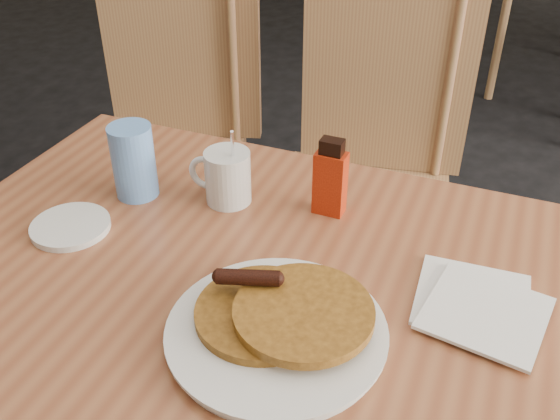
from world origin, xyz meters
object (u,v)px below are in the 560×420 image
object	(u,v)px
pancake_plate	(278,325)
blue_tumbler	(134,161)
chair_main_far	(373,152)
syrup_bottle	(330,179)
main_table	(277,306)
chair_wall_extra	(170,119)
coffee_mug	(226,176)

from	to	relation	value
pancake_plate	blue_tumbler	world-z (taller)	blue_tumbler
chair_main_far	syrup_bottle	bearing A→B (deg)	-94.83
main_table	chair_wall_extra	world-z (taller)	chair_wall_extra
chair_wall_extra	syrup_bottle	size ratio (longest dim) A/B	6.76
chair_wall_extra	coffee_mug	bearing A→B (deg)	-66.18
chair_main_far	chair_wall_extra	xyz separation A→B (m)	(-0.60, -0.02, 0.00)
coffee_mug	syrup_bottle	bearing A→B (deg)	12.98
main_table	coffee_mug	size ratio (longest dim) A/B	8.31
chair_main_far	coffee_mug	bearing A→B (deg)	-114.04
main_table	blue_tumbler	world-z (taller)	blue_tumbler
chair_wall_extra	coffee_mug	xyz separation A→B (m)	(0.43, -0.55, 0.20)
chair_wall_extra	coffee_mug	world-z (taller)	chair_wall_extra
chair_wall_extra	syrup_bottle	bearing A→B (deg)	-54.21
chair_main_far	chair_wall_extra	size ratio (longest dim) A/B	0.99
chair_main_far	syrup_bottle	xyz separation A→B (m)	(0.02, -0.53, 0.22)
chair_wall_extra	pancake_plate	distance (m)	1.07
syrup_bottle	main_table	bearing A→B (deg)	-91.18
main_table	syrup_bottle	size ratio (longest dim) A/B	8.99
main_table	blue_tumbler	distance (m)	0.40
pancake_plate	coffee_mug	size ratio (longest dim) A/B	1.97
chair_main_far	coffee_mug	distance (m)	0.62
main_table	syrup_bottle	distance (m)	0.26
chair_main_far	coffee_mug	size ratio (longest dim) A/B	6.20
coffee_mug	blue_tumbler	bearing A→B (deg)	-162.89
chair_main_far	pancake_plate	size ratio (longest dim) A/B	3.15
pancake_plate	main_table	bearing A→B (deg)	111.47
chair_main_far	syrup_bottle	world-z (taller)	chair_main_far
chair_wall_extra	pancake_plate	world-z (taller)	chair_wall_extra
blue_tumbler	syrup_bottle	bearing A→B (deg)	10.39
coffee_mug	pancake_plate	bearing A→B (deg)	-50.15
main_table	blue_tumbler	size ratio (longest dim) A/B	9.35
main_table	pancake_plate	world-z (taller)	pancake_plate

